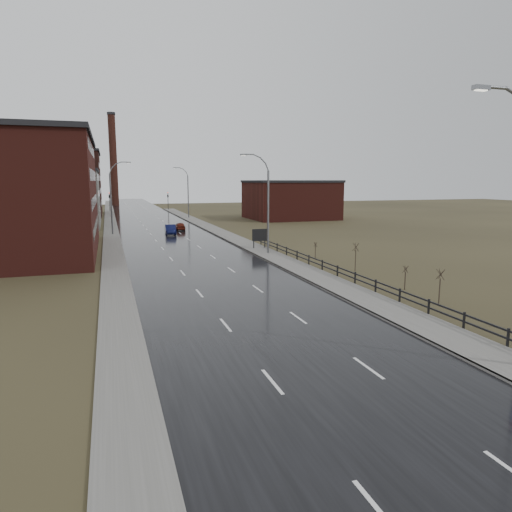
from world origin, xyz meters
TOP-DOWN VIEW (x-y plane):
  - ground at (0.00, 0.00)m, footprint 320.00×320.00m
  - road at (0.00, 60.00)m, footprint 14.00×300.00m
  - sidewalk_right at (8.60, 35.00)m, footprint 3.20×180.00m
  - curb_right at (7.08, 35.00)m, footprint 0.16×180.00m
  - sidewalk_left at (-8.20, 60.00)m, footprint 2.40×260.00m
  - warehouse_mid at (-17.99, 78.00)m, footprint 16.32×20.40m
  - warehouse_far at (-22.99, 108.00)m, footprint 26.52×24.48m
  - building_right at (30.30, 82.00)m, footprint 18.36×16.32m
  - smokestack at (-6.00, 150.00)m, footprint 2.70×2.70m
  - streetlight_right_mid at (8.50, 36.00)m, footprint 3.36×0.28m
  - streetlight_left at (-7.70, 62.00)m, footprint 3.36×0.28m
  - streetlight_right_far at (8.50, 90.00)m, footprint 3.36×0.28m
  - guardrail at (10.30, 18.31)m, footprint 0.10×53.05m
  - shrub_c at (12.74, 11.99)m, footprint 0.59×0.62m
  - shrub_d at (13.17, 16.40)m, footprint 0.46×0.49m
  - shrub_e at (13.31, 24.17)m, footprint 0.63×0.67m
  - shrub_f at (12.99, 32.19)m, footprint 0.42×0.44m
  - billboard at (9.10, 40.02)m, footprint 1.90×0.17m
  - traffic_light_left at (-8.00, 120.00)m, footprint 0.58×2.73m
  - traffic_light_right at (8.00, 120.00)m, footprint 0.58×2.73m
  - car_near at (0.69, 59.35)m, footprint 1.88×4.66m
  - car_far at (3.05, 65.01)m, footprint 1.72×4.00m

SIDE VIEW (x-z plane):
  - ground at x=0.00m, z-range 0.00..0.00m
  - road at x=0.00m, z-range 0.00..0.06m
  - sidewalk_left at x=-8.20m, z-range 0.00..0.12m
  - sidewalk_right at x=8.60m, z-range 0.00..0.18m
  - curb_right at x=7.08m, z-range 0.00..0.18m
  - car_far at x=3.05m, z-range 0.00..1.34m
  - guardrail at x=10.30m, z-range 0.16..1.26m
  - car_near at x=0.69m, z-range 0.00..1.50m
  - shrub_f at x=12.99m, z-range 0.05..1.78m
  - shrub_d at x=13.17m, z-range 0.06..1.98m
  - shrub_c at x=12.74m, z-range 0.08..2.56m
  - shrub_e at x=13.31m, z-range 0.08..2.77m
  - billboard at x=9.10m, z-range 0.43..2.98m
  - building_right at x=30.30m, z-range 0.01..8.51m
  - traffic_light_left at x=-8.00m, z-range 1.95..7.25m
  - traffic_light_right at x=8.00m, z-range 1.95..7.25m
  - warehouse_mid at x=-17.99m, z-range 0.01..10.51m
  - streetlight_right_mid at x=8.50m, z-range 0.16..11.51m
  - streetlight_left at x=-7.70m, z-range 0.16..11.51m
  - streetlight_right_far at x=8.50m, z-range 0.16..11.51m
  - warehouse_far at x=-22.99m, z-range 0.01..15.51m
  - smokestack at x=-6.00m, z-range 0.15..30.85m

